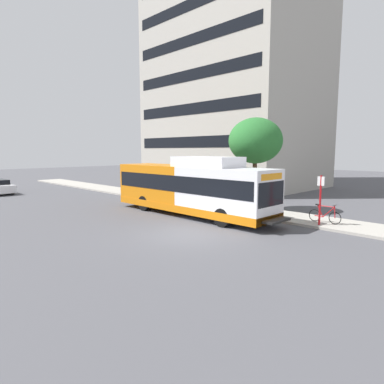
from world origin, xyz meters
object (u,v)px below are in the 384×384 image
bus_stop_sign_pole (320,196)px  street_tree_near_stop (255,141)px  transit_bus (191,188)px  bicycle_parked (325,215)px

bus_stop_sign_pole → street_tree_near_stop: street_tree_near_stop is taller
transit_bus → bicycle_parked: bearing=-66.8°
transit_bus → bus_stop_sign_pole: (2.37, -7.18, -0.05)m
bus_stop_sign_pole → bicycle_parked: bearing=0.9°
transit_bus → bicycle_parked: (3.07, -7.17, -1.14)m
transit_bus → street_tree_near_stop: 5.39m
bus_stop_sign_pole → street_tree_near_stop: (1.73, 5.26, 2.99)m
bus_stop_sign_pole → bicycle_parked: size_ratio=1.48×
transit_bus → bus_stop_sign_pole: transit_bus is taller
transit_bus → bus_stop_sign_pole: bearing=-71.7°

